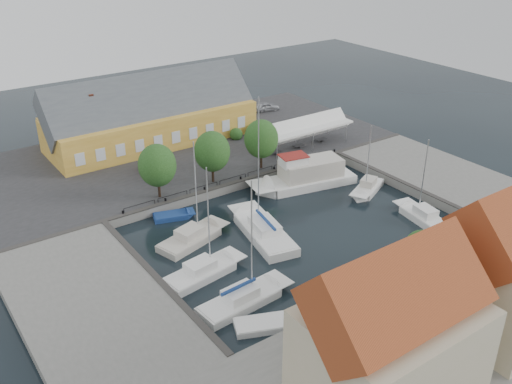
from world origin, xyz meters
TOP-DOWN VIEW (x-y plane):
  - ground at (0.00, 0.00)m, footprint 140.00×140.00m
  - north_quay at (0.00, 23.00)m, footprint 56.00×26.00m
  - west_quay at (-22.00, -2.00)m, footprint 12.00×24.00m
  - east_quay at (22.00, -2.00)m, footprint 12.00×24.00m
  - south_bank at (0.00, -21.00)m, footprint 56.00×14.00m
  - quay_edge_fittings at (0.02, 4.75)m, footprint 56.00×24.72m
  - warehouse at (-2.60, 28.36)m, footprint 28.56×14.00m
  - tent_canopy at (14.00, 14.50)m, footprint 14.00×4.00m
  - quay_trees at (-2.00, 12.00)m, footprint 18.20×4.20m
  - car_silver at (18.83, 29.88)m, footprint 4.41×2.38m
  - car_red at (-7.03, 18.65)m, footprint 1.43×3.84m
  - center_sailboat at (-3.43, -0.10)m, footprint 5.37×11.47m
  - trawler at (7.74, 6.54)m, footprint 13.74×6.50m
  - east_boat_b at (12.55, 0.97)m, footprint 6.65×4.64m
  - east_boat_c at (12.47, -7.41)m, footprint 3.48×7.61m
  - west_boat_b at (-9.92, 3.00)m, footprint 8.45×4.87m
  - west_boat_c at (-12.05, -2.81)m, footprint 8.48×3.77m
  - west_boat_d at (-11.36, -8.33)m, footprint 9.10×3.39m
  - launch_sw at (-11.55, -11.89)m, footprint 5.78×3.98m
  - launch_nw at (-9.20, 8.50)m, footprint 4.76×3.03m
  - townhouses at (1.93, -23.24)m, footprint 36.30×8.50m

SIDE VIEW (x-z plane):
  - ground at x=0.00m, z-range 0.00..0.00m
  - launch_nw at x=-9.20m, z-range -0.35..0.53m
  - launch_sw at x=-11.55m, z-range -0.40..0.58m
  - east_boat_c at x=12.47m, z-range -4.54..5.06m
  - west_boat_b at x=-9.92m, z-range -5.29..5.81m
  - west_boat_c at x=-12.05m, z-range -5.30..5.82m
  - east_boat_b at x=12.55m, z-range -4.28..4.80m
  - west_boat_d at x=-11.36m, z-range -5.65..6.20m
  - center_sailboat at x=-3.43m, z-range -7.10..7.83m
  - north_quay at x=0.00m, z-range 0.00..1.00m
  - west_quay at x=-22.00m, z-range 0.00..1.00m
  - east_quay at x=22.00m, z-range 0.00..1.00m
  - south_bank at x=0.00m, z-range 0.00..1.00m
  - trawler at x=7.74m, z-range -1.48..3.52m
  - quay_edge_fittings at x=0.02m, z-range 0.86..1.26m
  - car_red at x=-7.03m, z-range 1.00..2.25m
  - car_silver at x=18.83m, z-range 1.00..2.42m
  - tent_canopy at x=14.00m, z-range 2.27..5.10m
  - warehouse at x=-2.60m, z-range -0.35..9.20m
  - quay_trees at x=-2.00m, z-range 1.73..8.03m
  - townhouses at x=1.93m, z-range -0.18..11.82m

